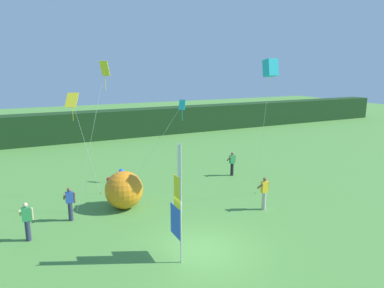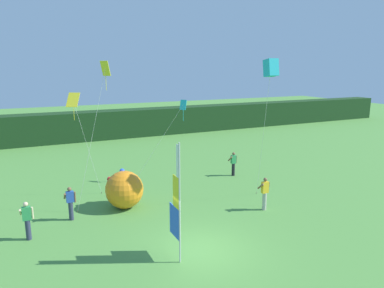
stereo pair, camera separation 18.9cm
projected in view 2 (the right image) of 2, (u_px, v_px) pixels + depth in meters
ground_plane at (201, 250)px, 14.53m from camera, size 120.00×120.00×0.00m
distant_treeline at (91, 126)px, 36.42m from camera, size 80.00×2.40×2.91m
banner_flag at (177, 204)px, 13.41m from camera, size 0.06×1.03×4.72m
person_near_banner at (233, 163)px, 24.34m from camera, size 0.55×0.48×1.66m
person_mid_field at (265, 193)px, 18.45m from camera, size 0.55×0.48×1.76m
person_far_left at (70, 202)px, 17.23m from camera, size 0.55×0.48×1.69m
person_far_right at (27, 220)px, 15.23m from camera, size 0.55×0.48×1.73m
inflatable_balloon at (124, 190)px, 18.73m from camera, size 2.01×2.01×2.05m
kite_cyan_box_0 at (271, 68)px, 17.21m from camera, size 1.30×2.46×7.78m
kite_cyan_diamond_2 at (180, 111)px, 22.34m from camera, size 3.33×1.25×5.35m
kite_yellow_diamond_3 at (103, 79)px, 17.58m from camera, size 2.04×0.56×7.66m
kite_yellow_diamond_4 at (74, 104)px, 19.74m from camera, size 1.65×0.80×5.96m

